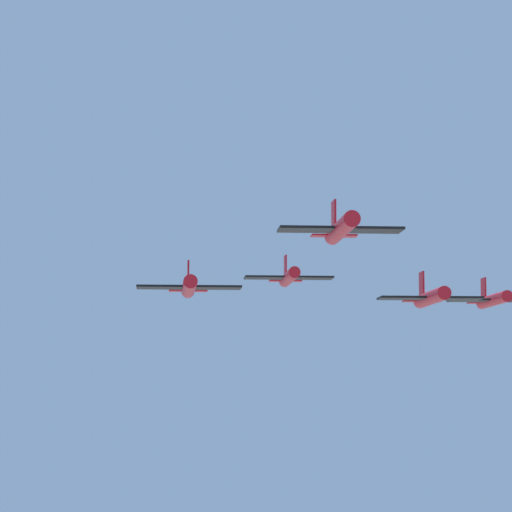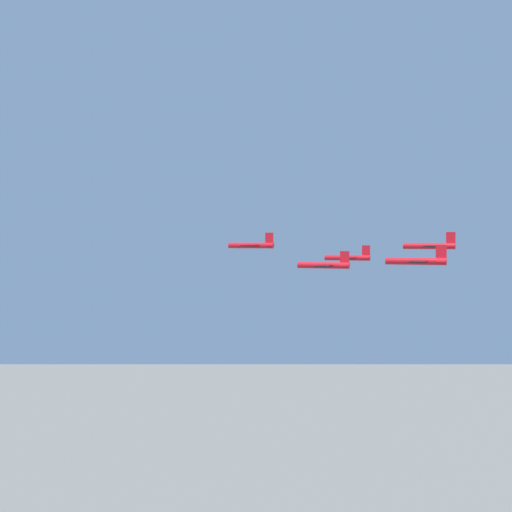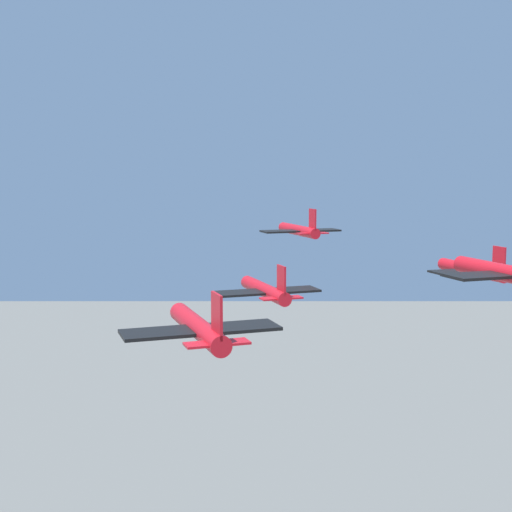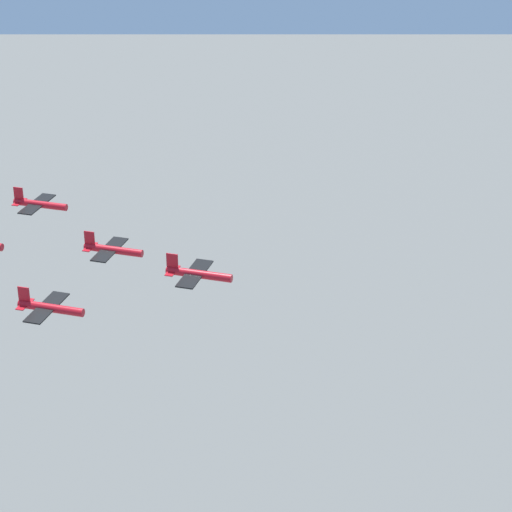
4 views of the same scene
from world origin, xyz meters
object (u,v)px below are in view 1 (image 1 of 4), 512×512
Objects in this scene: jet_0 at (341,228)px; jet_2 at (189,286)px; jet_3 at (493,300)px; jet_1 at (431,297)px; jet_4 at (289,277)px.

jet_0 is 19.25m from jet_2.
jet_3 reaches higher than jet_2.
jet_0 reaches higher than jet_1.
jet_1 is (6.94, 17.79, -3.17)m from jet_0.
jet_4 is (6.94, 17.79, 2.47)m from jet_2.
jet_1 is 19.36m from jet_4.
jet_4 reaches higher than jet_2.
jet_2 is at bearing 59.53° from jet_4.
jet_0 is 19.36m from jet_1.
jet_2 is 1.00× the size of jet_4.
jet_3 reaches higher than jet_1.
jet_2 is (-12.18, 14.71, -2.43)m from jet_0.
jet_2 is 1.00× the size of jet_3.
jet_4 reaches higher than jet_3.
jet_3 is at bearing -150.46° from jet_2.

